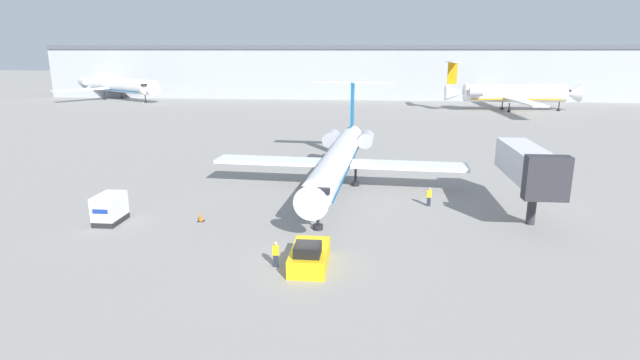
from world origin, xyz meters
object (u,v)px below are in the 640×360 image
(airplane_parked_far_left, at_px, (114,85))
(airplane_parked_far_right, at_px, (511,93))
(jet_bridge, at_px, (528,165))
(traffic_cone_left, at_px, (201,217))
(luggage_cart, at_px, (110,209))
(worker_by_wing, at_px, (429,196))
(pushback_tug, at_px, (309,256))
(worker_near_tug, at_px, (276,254))
(airplane_main, at_px, (339,157))

(airplane_parked_far_left, height_order, airplane_parked_far_right, airplane_parked_far_left)
(airplane_parked_far_right, distance_m, jet_bridge, 80.87)
(traffic_cone_left, bearing_deg, luggage_cart, -172.02)
(worker_by_wing, bearing_deg, jet_bridge, -15.55)
(pushback_tug, distance_m, worker_near_tug, 2.21)
(luggage_cart, height_order, worker_by_wing, luggage_cart)
(worker_near_tug, bearing_deg, luggage_cart, 154.51)
(pushback_tug, relative_size, worker_near_tug, 2.71)
(airplane_main, xyz_separation_m, pushback_tug, (-0.69, -19.93, -2.43))
(pushback_tug, height_order, traffic_cone_left, pushback_tug)
(traffic_cone_left, xyz_separation_m, jet_bridge, (26.91, 3.94, 4.05))
(airplane_main, distance_m, traffic_cone_left, 16.35)
(airplane_main, relative_size, airplane_parked_far_right, 0.77)
(traffic_cone_left, bearing_deg, airplane_parked_far_right, 60.73)
(luggage_cart, relative_size, airplane_parked_far_left, 0.08)
(airplane_parked_far_left, bearing_deg, pushback_tug, -57.42)
(airplane_parked_far_left, xyz_separation_m, jet_bridge, (85.74, -95.88, 0.33))
(pushback_tug, bearing_deg, jet_bridge, 34.89)
(pushback_tug, bearing_deg, worker_near_tug, -171.11)
(airplane_main, relative_size, airplane_parked_far_left, 0.87)
(worker_by_wing, height_order, jet_bridge, jet_bridge)
(pushback_tug, distance_m, airplane_parked_far_right, 97.38)
(airplane_main, height_order, jet_bridge, airplane_main)
(worker_near_tug, distance_m, airplane_parked_far_right, 98.51)
(traffic_cone_left, bearing_deg, jet_bridge, 8.33)
(airplane_main, distance_m, airplane_parked_far_left, 111.95)
(airplane_main, xyz_separation_m, traffic_cone_left, (-10.68, -12.07, -2.75))
(pushback_tug, xyz_separation_m, airplane_parked_far_right, (36.23, 90.33, 3.30))
(airplane_main, height_order, worker_near_tug, airplane_main)
(pushback_tug, relative_size, airplane_parked_far_right, 0.12)
(pushback_tug, distance_m, traffic_cone_left, 12.71)
(pushback_tug, xyz_separation_m, luggage_cart, (-17.23, 6.84, 0.49))
(pushback_tug, bearing_deg, airplane_parked_far_left, 122.58)
(luggage_cart, height_order, jet_bridge, jet_bridge)
(pushback_tug, distance_m, airplane_parked_far_left, 127.84)
(worker_near_tug, bearing_deg, worker_by_wing, 51.39)
(airplane_parked_far_left, xyz_separation_m, airplane_parked_far_right, (105.05, -17.35, -0.10))
(worker_near_tug, height_order, airplane_parked_far_right, airplane_parked_far_right)
(pushback_tug, distance_m, luggage_cart, 18.55)
(worker_near_tug, bearing_deg, traffic_cone_left, 133.64)
(worker_by_wing, xyz_separation_m, traffic_cone_left, (-19.22, -6.08, -0.51))
(luggage_cart, relative_size, worker_near_tug, 1.71)
(airplane_parked_far_left, bearing_deg, traffic_cone_left, -59.48)
(pushback_tug, height_order, airplane_parked_far_left, airplane_parked_far_left)
(jet_bridge, bearing_deg, airplane_parked_far_left, 131.80)
(pushback_tug, relative_size, worker_by_wing, 2.73)
(worker_near_tug, distance_m, worker_by_wing, 18.27)
(worker_by_wing, xyz_separation_m, airplane_parked_far_left, (-78.06, 93.74, 3.21))
(worker_by_wing, bearing_deg, airplane_parked_far_left, 129.78)
(luggage_cart, relative_size, jet_bridge, 0.27)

